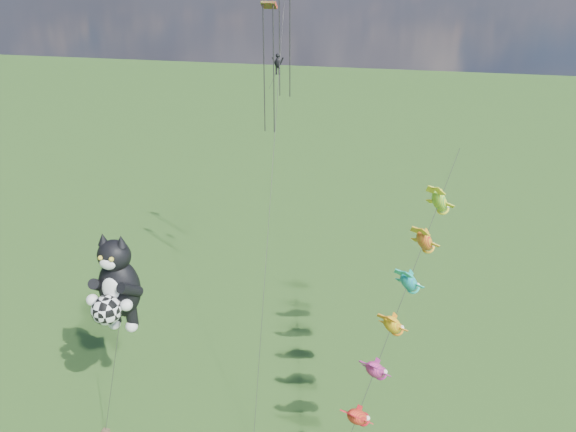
# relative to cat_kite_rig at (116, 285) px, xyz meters

# --- Properties ---
(cat_kite_rig) EXTENTS (2.82, 4.25, 11.57)m
(cat_kite_rig) POSITION_rel_cat_kite_rig_xyz_m (0.00, 0.00, 0.00)
(cat_kite_rig) COLOR brown
(cat_kite_rig) RESTS_ON ground
(fish_windsock_rig) EXTENTS (5.57, 15.04, 15.59)m
(fish_windsock_rig) POSITION_rel_cat_kite_rig_xyz_m (15.83, 1.60, 0.30)
(fish_windsock_rig) COLOR brown
(fish_windsock_rig) RESTS_ON ground
(parafoil_rig) EXTENTS (3.53, 17.28, 25.54)m
(parafoil_rig) POSITION_rel_cat_kite_rig_xyz_m (5.93, 13.17, 11.30)
(parafoil_rig) COLOR brown
(parafoil_rig) RESTS_ON ground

